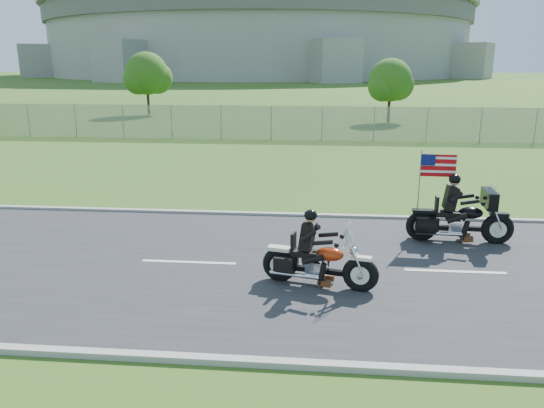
{
  "coord_description": "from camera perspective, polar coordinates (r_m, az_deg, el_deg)",
  "views": [
    {
      "loc": [
        0.99,
        -11.22,
        4.54
      ],
      "look_at": [
        -0.07,
        0.0,
        1.48
      ],
      "focal_mm": 35.0,
      "sensor_mm": 36.0,
      "label": 1
    }
  ],
  "objects": [
    {
      "name": "ground",
      "position": [
        12.15,
        0.32,
        -6.78
      ],
      "size": [
        420.0,
        420.0,
        0.0
      ],
      "primitive_type": "plane",
      "color": "#214917",
      "rests_on": "ground"
    },
    {
      "name": "road",
      "position": [
        12.14,
        0.32,
        -6.69
      ],
      "size": [
        120.0,
        8.0,
        0.04
      ],
      "primitive_type": "cube",
      "color": "#28282B",
      "rests_on": "ground"
    },
    {
      "name": "curb_north",
      "position": [
        15.95,
        1.6,
        -1.19
      ],
      "size": [
        120.0,
        0.18,
        0.12
      ],
      "primitive_type": "cube",
      "color": "#9E9B93",
      "rests_on": "ground"
    },
    {
      "name": "curb_south",
      "position": [
        8.52,
        -2.2,
        -16.64
      ],
      "size": [
        120.0,
        0.18,
        0.12
      ],
      "primitive_type": "cube",
      "color": "#9E9B93",
      "rests_on": "ground"
    },
    {
      "name": "fence",
      "position": [
        31.99,
        -5.52,
        8.74
      ],
      "size": [
        60.0,
        0.03,
        2.0
      ],
      "primitive_type": "cube",
      "color": "gray",
      "rests_on": "ground"
    },
    {
      "name": "stadium",
      "position": [
        182.77,
        -1.3,
        18.61
      ],
      "size": [
        140.4,
        140.4,
        29.2
      ],
      "color": "#A3A099",
      "rests_on": "ground"
    },
    {
      "name": "tree_fence_near",
      "position": [
        41.6,
        12.66,
        12.64
      ],
      "size": [
        3.52,
        3.28,
        4.75
      ],
      "color": "#382316",
      "rests_on": "ground"
    },
    {
      "name": "tree_fence_mid",
      "position": [
        47.68,
        -13.25,
        13.28
      ],
      "size": [
        3.96,
        3.69,
        5.3
      ],
      "color": "#382316",
      "rests_on": "ground"
    },
    {
      "name": "motorcycle_lead",
      "position": [
        10.99,
        4.88,
        -6.32
      ],
      "size": [
        2.43,
        0.95,
        1.65
      ],
      "rotation": [
        0.0,
        0.0,
        -0.22
      ],
      "color": "black",
      "rests_on": "ground"
    },
    {
      "name": "motorcycle_follow",
      "position": [
        14.34,
        19.53,
        -1.62
      ],
      "size": [
        2.69,
        0.89,
        2.24
      ],
      "rotation": [
        0.0,
        0.0,
        -0.05
      ],
      "color": "black",
      "rests_on": "ground"
    }
  ]
}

